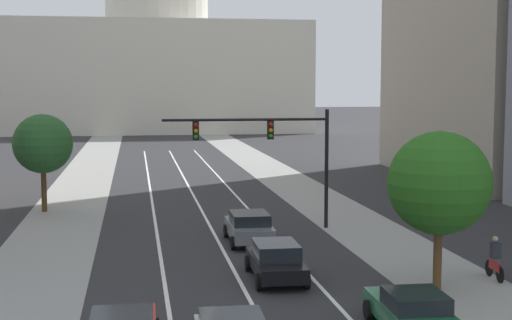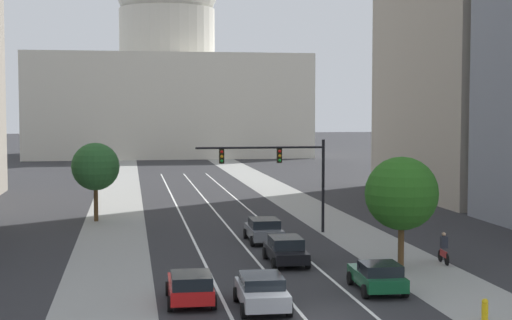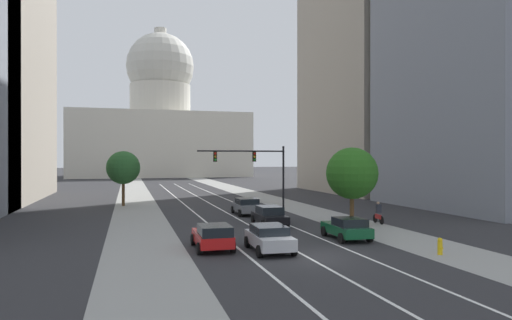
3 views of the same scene
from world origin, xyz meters
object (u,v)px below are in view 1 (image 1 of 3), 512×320
object	(u,v)px
car_gray	(249,227)
cyclist	(495,258)
car_black	(276,260)
street_tree_mid_left	(43,144)
street_tree_mid_right	(439,183)
traffic_signal_mast	(274,143)
capitol_building	(157,41)
car_green	(411,310)

from	to	relation	value
car_gray	cyclist	xyz separation A→B (m)	(8.42, -8.33, 0.06)
car_black	street_tree_mid_left	bearing A→B (deg)	32.11
car_gray	street_tree_mid_right	size ratio (longest dim) A/B	0.73
street_tree_mid_left	traffic_signal_mast	bearing A→B (deg)	-31.54
traffic_signal_mast	street_tree_mid_left	world-z (taller)	traffic_signal_mast
car_black	street_tree_mid_left	xyz separation A→B (m)	(-10.80, 17.81, 3.31)
car_black	street_tree_mid_right	distance (m)	6.91
capitol_building	street_tree_mid_left	size ratio (longest dim) A/B	8.20
capitol_building	traffic_signal_mast	xyz separation A→B (m)	(3.22, -88.94, -10.33)
capitol_building	cyclist	xyz separation A→B (m)	(9.86, -100.43, -14.04)
car_gray	car_black	distance (m)	6.92
car_black	traffic_signal_mast	distance (m)	10.93
car_green	car_gray	world-z (taller)	car_gray
car_gray	street_tree_mid_left	size ratio (longest dim) A/B	0.74
car_gray	traffic_signal_mast	world-z (taller)	traffic_signal_mast
car_green	traffic_signal_mast	world-z (taller)	traffic_signal_mast
car_gray	cyclist	world-z (taller)	cyclist
car_green	car_gray	size ratio (longest dim) A/B	0.94
car_green	street_tree_mid_right	xyz separation A→B (m)	(2.80, 4.68, 3.23)
cyclist	street_tree_mid_right	world-z (taller)	street_tree_mid_right
capitol_building	car_green	world-z (taller)	capitol_building
capitol_building	street_tree_mid_left	xyz separation A→B (m)	(-9.35, -81.22, -10.82)
capitol_building	cyclist	size ratio (longest dim) A/B	27.96
car_green	street_tree_mid_left	xyz separation A→B (m)	(-13.67, 24.77, 3.34)
car_green	street_tree_mid_right	world-z (taller)	street_tree_mid_right
traffic_signal_mast	cyclist	xyz separation A→B (m)	(6.64, -11.50, -3.71)
car_green	car_black	world-z (taller)	car_black
cyclist	street_tree_mid_left	xyz separation A→B (m)	(-19.22, 19.22, 3.22)
street_tree_mid_right	car_black	bearing A→B (deg)	158.05
capitol_building	cyclist	bearing A→B (deg)	-84.39
car_gray	cyclist	size ratio (longest dim) A/B	2.51
cyclist	car_black	bearing A→B (deg)	84.01
car_gray	traffic_signal_mast	size ratio (longest dim) A/B	0.49
traffic_signal_mast	car_gray	bearing A→B (deg)	-119.35
car_gray	traffic_signal_mast	xyz separation A→B (m)	(1.78, 3.17, 3.78)
capitol_building	car_gray	size ratio (longest dim) A/B	11.15
car_green	street_tree_mid_right	distance (m)	6.34
car_gray	car_black	xyz separation A→B (m)	(0.00, -6.92, -0.02)
car_black	street_tree_mid_right	size ratio (longest dim) A/B	0.75
cyclist	car_green	bearing A→B (deg)	138.56
car_gray	street_tree_mid_right	distance (m)	11.27
traffic_signal_mast	street_tree_mid_right	xyz separation A→B (m)	(3.90, -12.38, -0.60)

